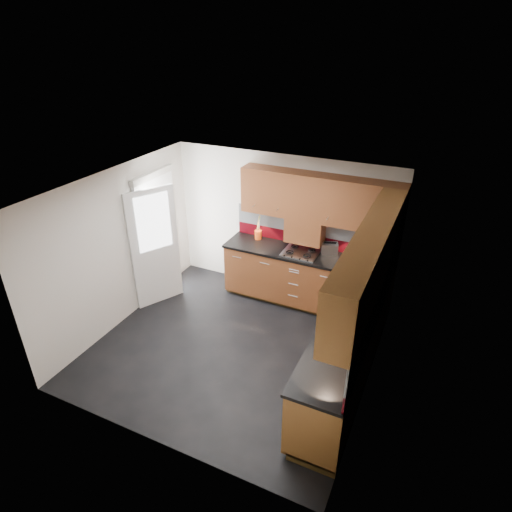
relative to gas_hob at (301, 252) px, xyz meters
The scene contains 14 objects.
room 1.63m from the gas_hob, 107.03° to the right, with size 4.00×3.80×2.64m.
base_cabinets 1.10m from the gas_hob, 50.67° to the right, with size 2.70×3.20×0.95m.
countertop 0.98m from the gas_hob, 51.77° to the right, with size 2.72×3.22×0.04m.
backsplash 1.02m from the gas_hob, 33.28° to the right, with size 2.70×3.20×0.54m.
upper_cabinets 1.37m from the gas_hob, 41.51° to the right, with size 2.50×3.20×0.72m.
extractor_hood 0.37m from the gas_hob, 90.00° to the left, with size 0.60×0.33×0.40m, color #5F2E15.
glass_cabinet 1.61m from the gas_hob, 17.76° to the right, with size 0.32×0.80×0.66m.
back_door 2.35m from the gas_hob, 162.10° to the right, with size 0.42×1.19×2.04m.
gas_hob is the anchor object (origin of this frame).
utensil_pot 0.86m from the gas_hob, 166.53° to the left, with size 0.12×0.12×0.43m.
toaster 0.46m from the gas_hob, 24.04° to the left, with size 0.30×0.24×0.19m.
food_processor 1.59m from the gas_hob, 43.87° to the right, with size 0.16×0.16×0.27m.
paper_towel 1.58m from the gas_hob, 35.65° to the right, with size 0.12×0.12×0.25m, color white.
orange_cloth 1.36m from the gas_hob, 31.60° to the right, with size 0.13×0.11×0.01m, color #E94519.
Camera 1 is at (2.35, -4.27, 4.09)m, focal length 30.00 mm.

